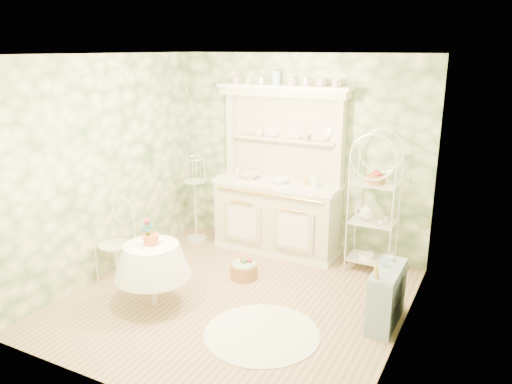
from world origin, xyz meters
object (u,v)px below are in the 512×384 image
at_px(cafe_chair, 115,242).
at_px(birdcage_stand, 195,195).
at_px(side_shelf, 386,298).
at_px(bakers_rack, 374,205).
at_px(round_table, 153,277).
at_px(kitchen_dresser, 277,172).
at_px(floor_basket, 244,269).

bearing_deg(cafe_chair, birdcage_stand, 87.22).
bearing_deg(side_shelf, birdcage_stand, 157.46).
bearing_deg(cafe_chair, bakers_rack, 34.87).
bearing_deg(bakers_rack, cafe_chair, -146.91).
distance_m(bakers_rack, side_shelf, 1.44).
height_order(bakers_rack, round_table, bakers_rack).
relative_size(side_shelf, birdcage_stand, 0.47).
relative_size(bakers_rack, birdcage_stand, 1.25).
bearing_deg(birdcage_stand, kitchen_dresser, 8.66).
xyz_separation_m(bakers_rack, birdcage_stand, (-2.56, -0.17, -0.17)).
height_order(side_shelf, birdcage_stand, birdcage_stand).
bearing_deg(bakers_rack, round_table, -132.40).
distance_m(cafe_chair, floor_basket, 1.61).
relative_size(side_shelf, cafe_chair, 0.68).
relative_size(bakers_rack, round_table, 2.64).
relative_size(kitchen_dresser, floor_basket, 6.12).
height_order(kitchen_dresser, bakers_rack, kitchen_dresser).
bearing_deg(kitchen_dresser, cafe_chair, -128.65).
distance_m(kitchen_dresser, round_table, 2.25).
bearing_deg(cafe_chair, kitchen_dresser, 54.13).
relative_size(side_shelf, floor_basket, 1.76).
xyz_separation_m(kitchen_dresser, side_shelf, (1.82, -1.24, -0.86)).
bearing_deg(kitchen_dresser, round_table, -105.43).
bearing_deg(cafe_chair, round_table, -17.73).
height_order(round_table, cafe_chair, cafe_chair).
height_order(bakers_rack, floor_basket, bakers_rack).
bearing_deg(birdcage_stand, bakers_rack, 3.78).
bearing_deg(side_shelf, floor_basket, 168.61).
xyz_separation_m(side_shelf, floor_basket, (-1.81, 0.25, -0.16)).
xyz_separation_m(bakers_rack, cafe_chair, (-2.71, -1.70, -0.39)).
xyz_separation_m(kitchen_dresser, round_table, (-0.56, -2.02, -0.81)).
bearing_deg(floor_basket, side_shelf, -7.86).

